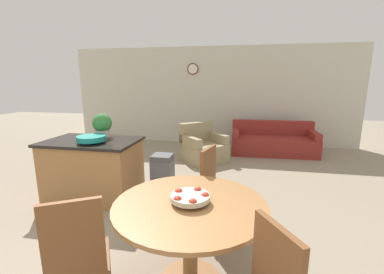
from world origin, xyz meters
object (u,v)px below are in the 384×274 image
at_px(teal_bowl, 91,138).
at_px(trash_bin, 163,177).
at_px(potted_plant, 102,125).
at_px(dining_chair_far_side, 217,188).
at_px(armchair, 203,148).
at_px(fruit_bowl, 190,197).
at_px(dining_table, 190,222).
at_px(kitchen_island, 94,169).
at_px(dining_chair_near_left, 78,256).
at_px(couch, 273,142).

distance_m(teal_bowl, trash_bin, 1.17).
bearing_deg(teal_bowl, potted_plant, 94.98).
relative_size(dining_chair_far_side, potted_plant, 2.74).
bearing_deg(armchair, fruit_bowl, -125.64).
bearing_deg(dining_chair_far_side, armchair, -153.40).
bearing_deg(potted_plant, armchair, 56.02).
xyz_separation_m(dining_table, trash_bin, (-0.74, 1.60, -0.25)).
bearing_deg(armchair, potted_plant, -166.36).
height_order(dining_table, kitchen_island, kitchen_island).
bearing_deg(teal_bowl, armchair, 61.24).
distance_m(dining_chair_far_side, trash_bin, 1.17).
xyz_separation_m(dining_chair_near_left, fruit_bowl, (0.71, 0.51, 0.27)).
xyz_separation_m(kitchen_island, potted_plant, (0.06, 0.25, 0.64)).
xyz_separation_m(dining_table, dining_chair_far_side, (0.14, 0.86, -0.05)).
relative_size(dining_table, dining_chair_far_side, 1.26).
relative_size(fruit_bowl, armchair, 0.28).
bearing_deg(teal_bowl, kitchen_island, 123.74).
height_order(dining_chair_far_side, couch, dining_chair_far_side).
xyz_separation_m(couch, armchair, (-1.62, -0.93, 0.01)).
height_order(teal_bowl, trash_bin, teal_bowl).
xyz_separation_m(kitchen_island, armchair, (1.35, 2.17, -0.17)).
bearing_deg(kitchen_island, armchair, 58.08).
height_order(fruit_bowl, armchair, fruit_bowl).
height_order(kitchen_island, potted_plant, potted_plant).
distance_m(dining_table, fruit_bowl, 0.22).
xyz_separation_m(teal_bowl, potted_plant, (-0.03, 0.38, 0.13)).
bearing_deg(fruit_bowl, armchair, 96.73).
bearing_deg(fruit_bowl, trash_bin, 114.81).
height_order(dining_chair_near_left, fruit_bowl, dining_chair_near_left).
relative_size(teal_bowl, couch, 0.20).
xyz_separation_m(kitchen_island, trash_bin, (1.04, 0.16, -0.11)).
distance_m(trash_bin, couch, 3.52).
bearing_deg(trash_bin, armchair, 81.14).
height_order(dining_table, couch, couch).
bearing_deg(dining_table, trash_bin, 114.80).
bearing_deg(potted_plant, dining_chair_far_side, -23.86).
xyz_separation_m(dining_chair_near_left, teal_bowl, (-0.98, 1.81, 0.41)).
xyz_separation_m(dining_table, couch, (1.20, 4.54, -0.32)).
bearing_deg(potted_plant, fruit_bowl, -44.35).
relative_size(fruit_bowl, teal_bowl, 0.82).
bearing_deg(dining_table, dining_chair_near_left, -144.49).
bearing_deg(couch, fruit_bowl, -106.54).
height_order(fruit_bowl, kitchen_island, kitchen_island).
bearing_deg(fruit_bowl, potted_plant, 135.65).
relative_size(kitchen_island, trash_bin, 1.99).
distance_m(potted_plant, couch, 4.17).
xyz_separation_m(teal_bowl, trash_bin, (0.95, 0.29, -0.62)).
xyz_separation_m(dining_chair_far_side, teal_bowl, (-1.84, 0.45, 0.41)).
relative_size(dining_chair_near_left, armchair, 0.86).
bearing_deg(fruit_bowl, dining_chair_near_left, -144.56).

